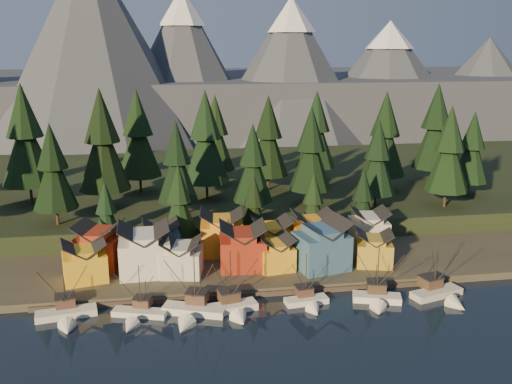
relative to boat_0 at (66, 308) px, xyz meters
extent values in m
plane|color=black|center=(32.75, -10.88, -2.22)|extent=(500.00, 500.00, 0.00)
cube|color=#3C382B|center=(32.75, 29.12, -1.47)|extent=(400.00, 50.00, 1.50)
cube|color=black|center=(32.75, 79.12, 0.78)|extent=(420.00, 100.00, 6.00)
cube|color=#473D33|center=(32.75, 5.62, -1.72)|extent=(80.00, 4.00, 1.00)
cube|color=#4B5161|center=(32.75, 229.12, 12.78)|extent=(560.00, 160.00, 30.00)
cone|color=#4B5161|center=(-12.25, 169.12, 42.78)|extent=(100.00, 100.00, 90.00)
cone|color=#4B5161|center=(27.75, 187.12, 33.78)|extent=(80.00, 80.00, 72.00)
cone|color=white|center=(27.75, 187.12, 61.14)|extent=(22.40, 22.40, 17.28)
cone|color=#4B5161|center=(77.75, 175.12, 31.78)|extent=(84.00, 84.00, 68.00)
cone|color=white|center=(77.75, 175.12, 57.62)|extent=(23.52, 23.52, 16.32)
cone|color=#4B5161|center=(132.75, 191.12, 26.78)|extent=(92.00, 92.00, 58.00)
cone|color=white|center=(132.75, 191.12, 48.82)|extent=(25.76, 25.76, 13.92)
cone|color=#4B5161|center=(192.75, 199.12, 22.78)|extent=(88.00, 88.00, 50.00)
cube|color=silver|center=(-0.21, 1.18, -1.85)|extent=(10.84, 4.95, 1.70)
cone|color=silver|center=(0.79, -4.46, -1.85)|extent=(3.76, 4.07, 3.18)
cube|color=black|center=(-0.21, 1.18, -2.48)|extent=(11.10, 5.05, 0.37)
cube|color=brown|center=(-0.54, 3.07, -0.20)|extent=(3.90, 3.73, 1.91)
cube|color=#262423|center=(-0.54, 3.07, 0.86)|extent=(4.14, 3.97, 0.21)
cylinder|color=black|center=(-0.32, 1.81, 3.73)|extent=(0.19, 0.19, 9.55)
cylinder|color=black|center=(-0.92, 5.20, 1.28)|extent=(0.15, 0.15, 4.67)
cube|color=silver|center=(12.64, -0.42, -1.90)|extent=(10.08, 5.41, 1.47)
cone|color=silver|center=(11.11, -5.52, -1.90)|extent=(3.58, 3.96, 2.75)
cube|color=black|center=(12.64, -0.42, -2.45)|extent=(10.32, 5.52, 0.32)
cube|color=brown|center=(13.15, 1.27, -0.48)|extent=(3.60, 3.47, 1.65)
cube|color=#262423|center=(13.15, 1.27, 0.44)|extent=(3.82, 3.70, 0.18)
cylinder|color=black|center=(12.81, 0.14, 2.91)|extent=(0.16, 0.16, 8.25)
cylinder|color=black|center=(13.72, 3.20, 0.80)|extent=(0.13, 0.13, 4.03)
cube|color=silver|center=(22.25, -1.10, -1.82)|extent=(11.79, 7.01, 1.83)
cone|color=silver|center=(20.18, -6.94, -1.82)|extent=(4.52, 4.78, 3.43)
cube|color=black|center=(22.25, -1.10, -2.50)|extent=(12.07, 7.16, 0.40)
cube|color=brown|center=(22.94, 0.85, -0.05)|extent=(4.60, 4.46, 2.06)
cube|color=#262423|center=(22.94, 0.85, 1.10)|extent=(4.89, 4.75, 0.23)
cylinder|color=black|center=(22.48, -0.45, 4.18)|extent=(0.21, 0.21, 10.29)
cylinder|color=black|center=(23.72, 3.05, 1.55)|extent=(0.16, 0.16, 5.03)
cube|color=white|center=(29.03, -0.98, -1.83)|extent=(9.68, 5.08, 1.77)
cone|color=white|center=(30.03, -5.93, -1.83)|extent=(3.87, 3.74, 3.32)
cube|color=black|center=(29.03, -0.98, -2.49)|extent=(9.91, 5.17, 0.39)
cube|color=#4D3829|center=(28.69, 0.67, -0.12)|extent=(4.13, 3.95, 1.99)
cube|color=#262423|center=(28.69, 0.67, 0.99)|extent=(4.39, 4.21, 0.22)
cylinder|color=black|center=(28.92, -0.43, 3.97)|extent=(0.20, 0.20, 9.95)
cylinder|color=black|center=(28.31, 2.53, 1.43)|extent=(0.15, 0.15, 4.86)
cube|color=white|center=(43.10, -0.25, -1.89)|extent=(8.29, 3.70, 1.50)
cone|color=white|center=(43.59, -4.63, -1.89)|extent=(3.11, 3.04, 2.82)
cube|color=black|center=(43.10, -0.25, -2.45)|extent=(8.48, 3.77, 0.33)
cube|color=#51382B|center=(42.93, 1.20, -0.43)|extent=(3.30, 3.14, 1.69)
cube|color=#262423|center=(42.93, 1.20, 0.51)|extent=(3.51, 3.34, 0.19)
cylinder|color=black|center=(43.04, 0.23, 3.04)|extent=(0.17, 0.17, 8.45)
cylinder|color=black|center=(42.75, 2.86, 0.88)|extent=(0.13, 0.13, 4.13)
cube|color=white|center=(56.40, -1.32, -1.84)|extent=(9.46, 5.63, 1.73)
cone|color=white|center=(55.03, -6.01, -1.84)|extent=(3.98, 3.83, 3.25)
cube|color=black|center=(56.40, -1.32, -2.49)|extent=(9.68, 5.74, 0.38)
cube|color=#443624|center=(56.86, 0.24, -0.16)|extent=(4.24, 4.10, 1.95)
cube|color=#262423|center=(56.86, 0.24, 0.93)|extent=(4.51, 4.37, 0.22)
cylinder|color=black|center=(56.56, -0.80, 3.85)|extent=(0.20, 0.20, 9.76)
cylinder|color=black|center=(57.38, 2.01, 1.36)|extent=(0.15, 0.15, 4.77)
cube|color=beige|center=(68.41, -1.14, -1.83)|extent=(10.81, 6.07, 1.79)
cone|color=beige|center=(69.97, -6.57, -1.83)|extent=(4.20, 4.30, 3.36)
cube|color=black|center=(68.41, -1.14, -2.50)|extent=(11.07, 6.20, 0.39)
cube|color=brown|center=(67.90, 0.67, -0.09)|extent=(4.38, 4.22, 2.02)
cube|color=#262423|center=(67.90, 0.67, 1.03)|extent=(4.66, 4.50, 0.22)
cylinder|color=black|center=(68.24, -0.54, 4.06)|extent=(0.20, 0.20, 10.09)
cylinder|color=black|center=(67.31, 2.72, 1.48)|extent=(0.16, 0.16, 4.93)
cube|color=gold|center=(1.68, 13.73, 2.06)|extent=(9.49, 8.73, 5.56)
cube|color=gold|center=(1.68, 13.73, 5.40)|extent=(5.91, 7.77, 1.14)
cube|color=silver|center=(13.24, 15.36, 2.89)|extent=(10.35, 9.28, 7.22)
cube|color=silver|center=(13.24, 15.36, 7.19)|extent=(5.85, 8.92, 1.41)
cube|color=beige|center=(20.65, 13.65, 1.89)|extent=(9.01, 8.59, 5.21)
cube|color=beige|center=(20.65, 13.65, 5.03)|extent=(5.52, 7.81, 1.10)
cube|color=maroon|center=(33.24, 15.34, 2.57)|extent=(9.81, 8.79, 6.58)
cube|color=maroon|center=(33.24, 15.34, 6.50)|extent=(5.62, 8.36, 1.31)
cube|color=gold|center=(39.81, 13.69, 1.74)|extent=(7.79, 7.79, 4.91)
cube|color=gold|center=(39.81, 13.69, 4.66)|extent=(4.71, 7.21, 0.97)
cube|color=#355C7E|center=(49.30, 12.50, 2.98)|extent=(11.68, 10.49, 7.40)
cube|color=#355C7E|center=(49.30, 12.50, 7.38)|extent=(7.24, 9.32, 1.41)
cube|color=#AB8B2C|center=(60.75, 12.61, 1.80)|extent=(8.63, 7.95, 5.04)
cube|color=#AB8B2C|center=(60.75, 12.61, 4.83)|extent=(5.39, 7.06, 1.03)
cube|color=maroon|center=(3.83, 20.33, 2.70)|extent=(10.51, 9.82, 6.84)
cube|color=maroon|center=(3.83, 20.33, 6.72)|extent=(6.65, 8.65, 1.24)
cube|color=#385F86|center=(16.56, 23.19, 2.34)|extent=(8.17, 7.74, 6.12)
cube|color=#385F86|center=(16.56, 23.19, 5.91)|extent=(4.78, 7.28, 1.06)
cube|color=orange|center=(29.81, 24.28, 2.76)|extent=(9.95, 8.68, 6.96)
cube|color=orange|center=(29.81, 24.28, 6.88)|extent=(5.77, 8.16, 1.31)
cube|color=gold|center=(40.45, 21.48, 2.20)|extent=(8.51, 7.10, 5.84)
cube|color=gold|center=(40.45, 21.48, 5.69)|extent=(4.78, 6.84, 1.16)
cube|color=orange|center=(49.69, 21.02, 2.69)|extent=(8.87, 7.91, 6.82)
cube|color=orange|center=(49.69, 21.02, 6.71)|extent=(4.92, 7.70, 1.23)
cube|color=beige|center=(63.30, 22.87, 2.57)|extent=(8.82, 8.36, 6.57)
cube|color=beige|center=(63.30, 22.87, 6.41)|extent=(5.18, 7.84, 1.14)
cylinder|color=#332319|center=(-17.25, 57.12, 6.55)|extent=(0.70, 0.70, 5.53)
cone|color=black|center=(-17.25, 57.12, 18.52)|extent=(13.51, 13.51, 19.04)
cone|color=black|center=(-17.25, 57.12, 28.35)|extent=(9.21, 9.21, 13.82)
cylinder|color=#332319|center=(-7.25, 37.12, 5.87)|extent=(0.70, 0.70, 4.18)
cone|color=black|center=(-7.25, 37.12, 14.94)|extent=(10.23, 10.23, 14.41)
cone|color=black|center=(-7.25, 37.12, 22.38)|extent=(6.97, 6.97, 10.46)
cylinder|color=#332319|center=(2.75, 49.12, 6.47)|extent=(0.70, 0.70, 5.37)
cone|color=black|center=(2.75, 49.12, 18.11)|extent=(13.13, 13.13, 18.51)
cone|color=black|center=(2.75, 49.12, 27.66)|extent=(8.95, 8.95, 13.43)
cylinder|color=#332319|center=(10.75, 64.12, 6.35)|extent=(0.70, 0.70, 5.13)
cone|color=black|center=(10.75, 64.12, 17.46)|extent=(12.54, 12.54, 17.67)
cone|color=black|center=(10.75, 64.12, 26.58)|extent=(8.55, 8.55, 12.82)
cylinder|color=#332319|center=(20.75, 39.12, 5.85)|extent=(0.70, 0.70, 4.14)
cone|color=black|center=(20.75, 39.12, 14.82)|extent=(10.11, 10.11, 14.25)
cone|color=black|center=(20.75, 39.12, 22.17)|extent=(6.90, 6.90, 10.34)
cylinder|color=#332319|center=(28.75, 54.12, 6.37)|extent=(0.70, 0.70, 5.17)
cone|color=black|center=(28.75, 54.12, 17.57)|extent=(12.64, 12.64, 17.80)
cone|color=black|center=(28.75, 54.12, 26.75)|extent=(8.61, 8.61, 12.92)
cylinder|color=#332319|center=(38.75, 37.12, 5.78)|extent=(0.70, 0.70, 3.99)
cone|color=black|center=(38.75, 37.12, 14.42)|extent=(9.76, 9.76, 13.75)
cone|color=black|center=(38.75, 37.12, 21.52)|extent=(6.65, 6.65, 9.98)
cylinder|color=#332319|center=(46.75, 61.12, 6.16)|extent=(0.70, 0.70, 4.76)
cone|color=black|center=(46.75, 61.12, 16.48)|extent=(11.64, 11.64, 16.40)
cone|color=black|center=(46.75, 61.12, 24.94)|extent=(7.94, 7.94, 11.90)
cylinder|color=#332319|center=(54.75, 44.12, 6.04)|extent=(0.70, 0.70, 4.52)
cone|color=black|center=(54.75, 44.12, 15.83)|extent=(11.04, 11.04, 15.56)
cone|color=black|center=(54.75, 44.12, 23.86)|extent=(7.53, 7.53, 11.29)
cylinder|color=#332319|center=(62.75, 69.12, 6.20)|extent=(0.70, 0.70, 4.85)
cone|color=black|center=(62.75, 69.12, 16.70)|extent=(11.85, 11.85, 16.69)
cone|color=black|center=(62.75, 69.12, 25.32)|extent=(8.08, 8.08, 12.11)
cylinder|color=#332319|center=(70.75, 39.12, 5.79)|extent=(0.70, 0.70, 4.01)
cone|color=black|center=(70.75, 39.12, 14.47)|extent=(9.79, 9.79, 13.80)
cone|color=black|center=(70.75, 39.12, 21.59)|extent=(6.68, 6.68, 10.02)
cylinder|color=#332319|center=(78.75, 55.12, 6.27)|extent=(0.70, 0.70, 4.97)
cone|color=black|center=(78.75, 55.12, 17.04)|extent=(12.16, 12.16, 17.13)
cone|color=black|center=(78.75, 55.12, 25.88)|extent=(8.29, 8.29, 12.43)
cylinder|color=#332319|center=(88.75, 37.12, 6.08)|extent=(0.70, 0.70, 4.59)
cone|color=black|center=(88.75, 37.12, 16.03)|extent=(11.23, 11.23, 15.82)
cone|color=black|center=(88.75, 37.12, 24.19)|extent=(7.65, 7.65, 11.48)
cylinder|color=#332319|center=(96.75, 61.12, 6.41)|extent=(0.70, 0.70, 5.25)
cone|color=black|center=(96.75, 61.12, 17.78)|extent=(12.83, 12.83, 18.08)
cone|color=black|center=(96.75, 61.12, 27.11)|extent=(8.75, 8.75, 13.12)
cylinder|color=#332319|center=(32.75, 71.12, 6.12)|extent=(0.70, 0.70, 4.68)
cone|color=black|center=(32.75, 71.12, 16.25)|extent=(11.43, 11.43, 16.10)
cone|color=black|center=(32.75, 71.12, 24.56)|extent=(7.79, 7.79, 11.69)
cylinder|color=#332319|center=(100.75, 47.12, 5.83)|extent=(0.70, 0.70, 4.10)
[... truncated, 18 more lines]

